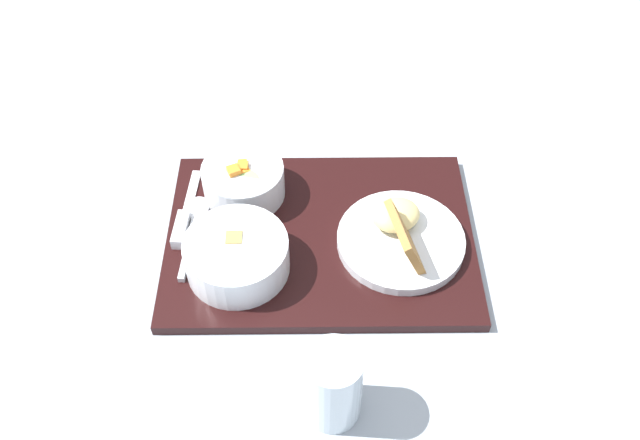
# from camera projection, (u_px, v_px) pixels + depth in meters

# --- Properties ---
(ground_plane) EXTENTS (4.00, 4.00, 0.00)m
(ground_plane) POSITION_uv_depth(u_px,v_px,m) (320.00, 241.00, 1.00)
(ground_plane) COLOR #99A3AD
(serving_tray) EXTENTS (0.47, 0.35, 0.02)m
(serving_tray) POSITION_uv_depth(u_px,v_px,m) (320.00, 237.00, 0.99)
(serving_tray) COLOR black
(serving_tray) RESTS_ON ground_plane
(bowl_salad) EXTENTS (0.12, 0.12, 0.06)m
(bowl_salad) POSITION_uv_depth(u_px,v_px,m) (243.00, 179.00, 1.01)
(bowl_salad) COLOR silver
(bowl_salad) RESTS_ON serving_tray
(bowl_soup) EXTENTS (0.14, 0.14, 0.06)m
(bowl_soup) POSITION_uv_depth(u_px,v_px,m) (237.00, 254.00, 0.92)
(bowl_soup) COLOR silver
(bowl_soup) RESTS_ON serving_tray
(plate_main) EXTENTS (0.18, 0.18, 0.09)m
(plate_main) POSITION_uv_depth(u_px,v_px,m) (400.00, 235.00, 0.96)
(plate_main) COLOR silver
(plate_main) RESTS_ON serving_tray
(knife) EXTENTS (0.04, 0.16, 0.02)m
(knife) POSITION_uv_depth(u_px,v_px,m) (183.00, 223.00, 0.99)
(knife) COLOR silver
(knife) RESTS_ON serving_tray
(spoon) EXTENTS (0.04, 0.16, 0.01)m
(spoon) POSITION_uv_depth(u_px,v_px,m) (195.00, 220.00, 0.99)
(spoon) COLOR silver
(spoon) RESTS_ON serving_tray
(glass_water) EXTENTS (0.07, 0.07, 0.12)m
(glass_water) POSITION_uv_depth(u_px,v_px,m) (333.00, 388.00, 0.79)
(glass_water) COLOR silver
(glass_water) RESTS_ON ground_plane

